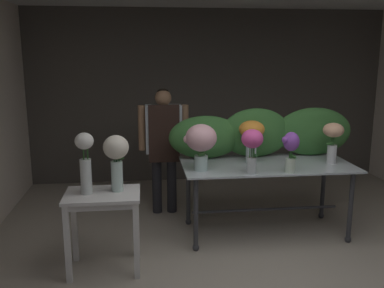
% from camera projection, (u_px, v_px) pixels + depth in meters
% --- Properties ---
extents(ground_plane, '(8.27, 8.27, 0.00)m').
position_uv_depth(ground_plane, '(232.00, 221.00, 5.14)').
color(ground_plane, '#9E9384').
extents(wall_back, '(5.64, 0.12, 2.65)m').
position_uv_depth(wall_back, '(209.00, 96.00, 6.68)').
color(wall_back, '#4C4742').
rests_on(wall_back, ground).
extents(display_table_glass, '(1.85, 0.89, 0.81)m').
position_uv_depth(display_table_glass, '(266.00, 175.00, 4.68)').
color(display_table_glass, silver).
rests_on(display_table_glass, ground).
extents(side_table_white, '(0.68, 0.49, 0.75)m').
position_uv_depth(side_table_white, '(103.00, 205.00, 3.88)').
color(side_table_white, white).
rests_on(side_table_white, ground).
extents(florist, '(0.62, 0.24, 1.57)m').
position_uv_depth(florist, '(164.00, 138.00, 5.25)').
color(florist, '#232328').
rests_on(florist, ground).
extents(foliage_backdrop, '(2.16, 0.30, 0.57)m').
position_uv_depth(foliage_backdrop, '(260.00, 134.00, 4.91)').
color(foliage_backdrop, '#387033').
rests_on(foliage_backdrop, display_table_glass).
extents(vase_blush_roses, '(0.34, 0.32, 0.48)m').
position_uv_depth(vase_blush_roses, '(201.00, 141.00, 4.33)').
color(vase_blush_roses, silver).
rests_on(vase_blush_roses, display_table_glass).
extents(vase_violet_snapdragons, '(0.19, 0.16, 0.42)m').
position_uv_depth(vase_violet_snapdragons, '(291.00, 148.00, 4.26)').
color(vase_violet_snapdragons, silver).
rests_on(vase_violet_snapdragons, display_table_glass).
extents(vase_peach_anemones, '(0.22, 0.22, 0.45)m').
position_uv_depth(vase_peach_anemones, '(333.00, 137.00, 4.61)').
color(vase_peach_anemones, silver).
rests_on(vase_peach_anemones, display_table_glass).
extents(vase_sunset_stock, '(0.28, 0.28, 0.47)m').
position_uv_depth(vase_sunset_stock, '(252.00, 135.00, 4.64)').
color(vase_sunset_stock, silver).
rests_on(vase_sunset_stock, display_table_glass).
extents(vase_fuchsia_tulips, '(0.22, 0.22, 0.45)m').
position_uv_depth(vase_fuchsia_tulips, '(252.00, 144.00, 4.20)').
color(vase_fuchsia_tulips, silver).
rests_on(vase_fuchsia_tulips, display_table_glass).
extents(vase_white_roses_tall, '(0.16, 0.16, 0.56)m').
position_uv_depth(vase_white_roses_tall, '(85.00, 161.00, 3.78)').
color(vase_white_roses_tall, silver).
rests_on(vase_white_roses_tall, side_table_white).
extents(vase_cream_lisianthus_tall, '(0.23, 0.23, 0.52)m').
position_uv_depth(vase_cream_lisianthus_tall, '(116.00, 156.00, 3.85)').
color(vase_cream_lisianthus_tall, silver).
rests_on(vase_cream_lisianthus_tall, side_table_white).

